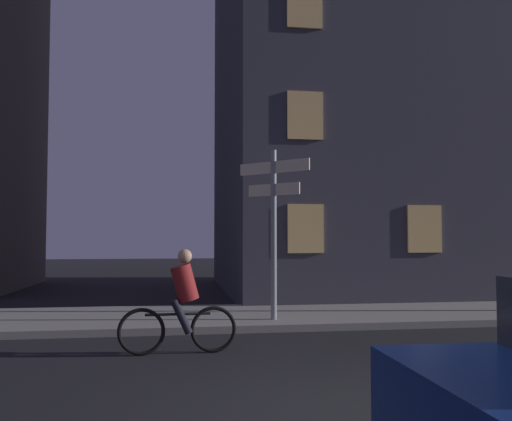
% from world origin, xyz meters
% --- Properties ---
extents(sidewalk_kerb, '(40.00, 3.26, 0.14)m').
position_xyz_m(sidewalk_kerb, '(0.00, 6.55, 0.07)').
color(sidewalk_kerb, gray).
rests_on(sidewalk_kerb, ground_plane).
extents(signpost, '(1.23, 1.23, 3.43)m').
position_xyz_m(signpost, '(0.22, 5.64, 2.21)').
color(signpost, gray).
rests_on(signpost, sidewalk_kerb).
extents(cyclist, '(1.82, 0.34, 1.61)m').
position_xyz_m(cyclist, '(-1.64, 3.32, 0.75)').
color(cyclist, black).
rests_on(cyclist, ground_plane).
extents(building_right_block, '(9.28, 10.05, 19.83)m').
position_xyz_m(building_right_block, '(4.50, 12.80, 9.92)').
color(building_right_block, '#383842').
rests_on(building_right_block, ground_plane).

